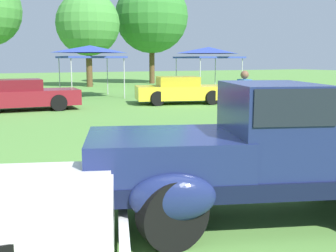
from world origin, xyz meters
The scene contains 9 objects.
ground_plane centered at (0.00, 0.00, 0.00)m, with size 120.00×120.00×0.00m, color #568C3D.
feature_pickup_truck centered at (0.59, -0.47, 0.86)m, with size 4.45×2.85×1.70m.
show_car_burgundy centered at (-0.70, 12.56, 0.60)m, with size 4.53×1.90×1.22m.
show_car_yellow centered at (6.16, 12.02, 0.60)m, with size 4.37×2.76×1.22m.
spectator_between_cars centered at (4.06, 4.55, 0.91)m, with size 0.30×0.43×1.69m.
canopy_tent_center_field centered at (3.44, 16.92, 2.42)m, with size 3.01×3.01×2.71m.
canopy_tent_right_field centered at (10.45, 16.50, 2.42)m, with size 3.13×3.13×2.71m.
treeline_center centered at (5.77, 25.37, 4.51)m, with size 4.58×4.58×6.82m.
treeline_mid_right centered at (11.63, 27.19, 5.45)m, with size 5.95×5.95×8.44m.
Camera 1 is at (-2.69, -4.38, 1.98)m, focal length 44.03 mm.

